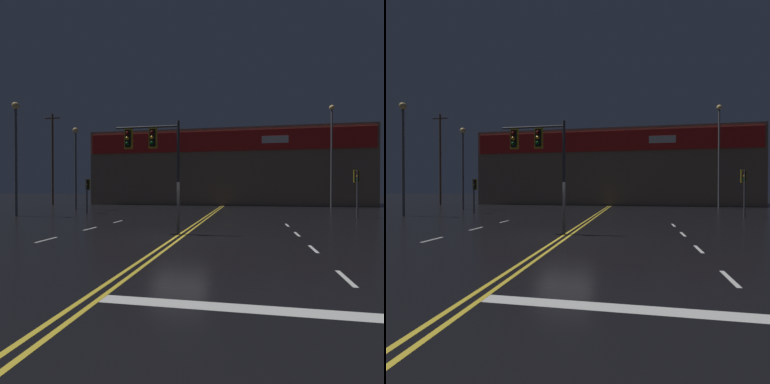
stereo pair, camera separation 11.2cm
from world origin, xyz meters
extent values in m
plane|color=black|center=(0.00, 0.00, 0.00)|extent=(200.00, 200.00, 0.00)
cube|color=gold|center=(-0.15, 0.00, 0.00)|extent=(0.12, 60.00, 0.01)
cube|color=gold|center=(0.15, 0.00, 0.00)|extent=(0.12, 60.00, 0.01)
cube|color=silver|center=(-5.39, -1.80, 0.00)|extent=(0.12, 1.40, 0.01)
cube|color=silver|center=(-5.39, 1.80, 0.00)|extent=(0.12, 1.40, 0.01)
cube|color=silver|center=(-5.39, 5.40, 0.00)|extent=(0.12, 1.40, 0.01)
cube|color=silver|center=(5.39, -5.40, 0.00)|extent=(0.12, 1.40, 0.01)
cube|color=silver|center=(5.39, -1.80, 0.00)|extent=(0.12, 1.40, 0.01)
cube|color=silver|center=(5.39, 1.80, 0.00)|extent=(0.12, 1.40, 0.01)
cube|color=silver|center=(5.39, 5.40, 0.00)|extent=(0.12, 1.40, 0.01)
cylinder|color=#38383D|center=(-0.22, 0.76, 2.72)|extent=(0.14, 0.14, 5.44)
cylinder|color=#38383D|center=(-1.79, 0.76, 5.19)|extent=(3.14, 0.10, 0.10)
cube|color=black|center=(-1.48, 0.76, 4.65)|extent=(0.28, 0.24, 0.84)
cube|color=gold|center=(-1.48, 0.76, 4.65)|extent=(0.42, 0.08, 0.99)
sphere|color=#500705|center=(-1.48, 0.61, 4.90)|extent=(0.17, 0.17, 0.17)
sphere|color=orange|center=(-1.48, 0.61, 4.65)|extent=(0.17, 0.17, 0.17)
sphere|color=#084513|center=(-1.48, 0.61, 4.39)|extent=(0.17, 0.17, 0.17)
cube|color=black|center=(-2.73, 0.76, 4.65)|extent=(0.28, 0.24, 0.84)
cube|color=gold|center=(-2.73, 0.76, 4.65)|extent=(0.42, 0.08, 0.99)
sphere|color=#500705|center=(-2.73, 0.61, 4.90)|extent=(0.17, 0.17, 0.17)
sphere|color=orange|center=(-2.73, 0.61, 4.65)|extent=(0.17, 0.17, 0.17)
sphere|color=#084513|center=(-2.73, 0.61, 4.39)|extent=(0.17, 0.17, 0.17)
cylinder|color=#38383D|center=(11.23, 11.25, 1.80)|extent=(0.13, 0.13, 3.61)
cube|color=black|center=(11.23, 11.43, 3.14)|extent=(0.28, 0.24, 0.84)
cube|color=gold|center=(11.23, 11.43, 3.14)|extent=(0.42, 0.08, 0.99)
sphere|color=#500705|center=(11.23, 11.27, 3.39)|extent=(0.17, 0.17, 0.17)
sphere|color=orange|center=(11.23, 11.27, 3.14)|extent=(0.17, 0.17, 0.17)
sphere|color=#084513|center=(11.23, 11.27, 2.88)|extent=(0.17, 0.17, 0.17)
cylinder|color=#38383D|center=(-11.05, 11.35, 1.52)|extent=(0.13, 0.13, 3.04)
cube|color=black|center=(-11.05, 11.53, 2.57)|extent=(0.28, 0.24, 0.84)
cube|color=gold|center=(-11.05, 11.53, 2.57)|extent=(0.42, 0.08, 0.99)
sphere|color=#500705|center=(-11.05, 11.38, 2.82)|extent=(0.17, 0.17, 0.17)
sphere|color=orange|center=(-11.05, 11.38, 2.57)|extent=(0.17, 0.17, 0.17)
sphere|color=#084513|center=(-11.05, 11.38, 2.32)|extent=(0.17, 0.17, 0.17)
cylinder|color=#59595E|center=(-15.05, 7.66, 4.30)|extent=(0.20, 0.20, 8.60)
sphere|color=#F9D17A|center=(-15.05, 7.66, 8.77)|extent=(0.56, 0.56, 0.56)
cylinder|color=#59595E|center=(-14.59, 15.34, 4.06)|extent=(0.20, 0.20, 8.12)
sphere|color=#F9D17A|center=(-14.59, 15.34, 8.28)|extent=(0.56, 0.56, 0.56)
cylinder|color=#59595E|center=(12.34, 22.55, 5.55)|extent=(0.20, 0.20, 11.09)
sphere|color=#F9D17A|center=(12.34, 22.55, 11.26)|extent=(0.56, 0.56, 0.56)
cube|color=#7A6651|center=(0.00, 30.19, 5.02)|extent=(36.72, 10.00, 10.04)
cube|color=red|center=(0.00, 25.09, 8.29)|extent=(35.99, 0.20, 2.51)
cube|color=white|center=(6.43, 25.04, 8.29)|extent=(3.20, 0.16, 0.90)
cylinder|color=#4C3828|center=(-23.20, 23.69, 6.22)|extent=(0.26, 0.26, 12.43)
cube|color=#4C3828|center=(-23.20, 23.69, 11.83)|extent=(2.20, 0.12, 0.12)
camera|label=1|loc=(3.02, -13.20, 2.18)|focal=28.00mm
camera|label=2|loc=(3.13, -13.18, 2.18)|focal=28.00mm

